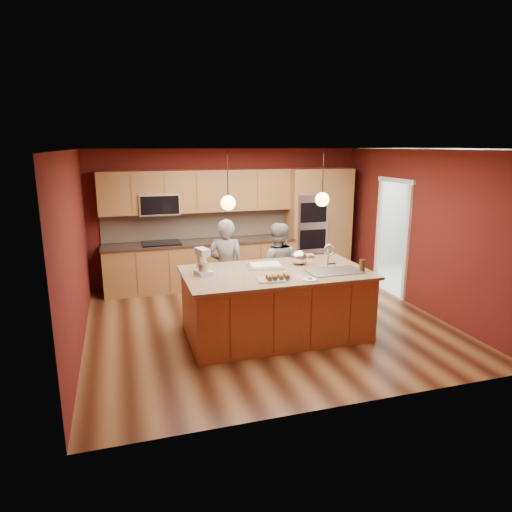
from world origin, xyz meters
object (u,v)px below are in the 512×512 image
object	(u,v)px
person_right	(277,267)
stand_mixer	(203,263)
island	(277,302)
mixing_bowl	(299,257)
person_left	(226,268)

from	to	relation	value
person_right	stand_mixer	bearing A→B (deg)	50.43
person_right	island	bearing A→B (deg)	89.70
person_right	mixing_bowl	world-z (taller)	person_right
person_right	mixing_bowl	distance (m)	0.80
stand_mixer	island	bearing A→B (deg)	-22.63
stand_mixer	mixing_bowl	xyz separation A→B (m)	(1.52, 0.13, -0.05)
person_right	mixing_bowl	bearing A→B (deg)	117.31
person_left	stand_mixer	bearing A→B (deg)	77.86
island	stand_mixer	bearing A→B (deg)	172.17
person_left	mixing_bowl	distance (m)	1.25
person_left	stand_mixer	xyz separation A→B (m)	(-0.53, -0.86, 0.33)
island	stand_mixer	size ratio (longest dim) A/B	7.17
stand_mixer	mixing_bowl	bearing A→B (deg)	-9.85
island	mixing_bowl	distance (m)	0.80
person_left	stand_mixer	size ratio (longest dim) A/B	4.34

